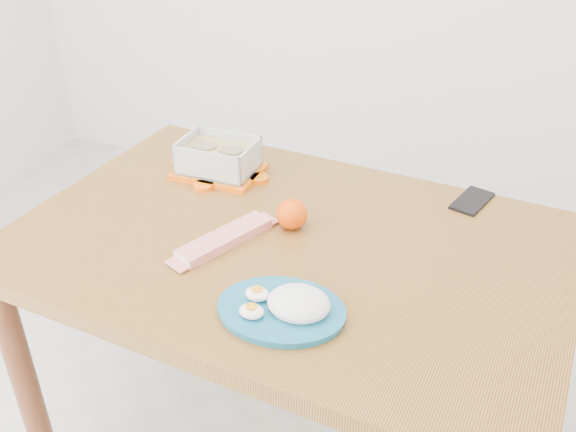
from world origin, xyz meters
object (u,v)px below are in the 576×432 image
(food_container, at_px, (218,158))
(smartphone, at_px, (472,201))
(orange_fruit, at_px, (292,214))
(rice_plate, at_px, (287,306))
(dining_table, at_px, (288,276))

(food_container, height_order, smartphone, food_container)
(orange_fruit, relative_size, rice_plate, 0.27)
(dining_table, relative_size, food_container, 5.82)
(food_container, relative_size, orange_fruit, 3.11)
(dining_table, relative_size, rice_plate, 4.94)
(food_container, xyz_separation_m, orange_fruit, (0.27, -0.18, -0.01))
(orange_fruit, height_order, rice_plate, orange_fruit)
(dining_table, bearing_deg, smartphone, 46.13)
(orange_fruit, bearing_deg, rice_plate, -72.00)
(food_container, xyz_separation_m, rice_plate, (0.36, -0.46, -0.02))
(rice_plate, bearing_deg, food_container, 122.38)
(smartphone, bearing_deg, rice_plate, -99.97)
(food_container, bearing_deg, dining_table, -38.23)
(smartphone, bearing_deg, orange_fruit, -128.26)
(dining_table, relative_size, orange_fruit, 18.11)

